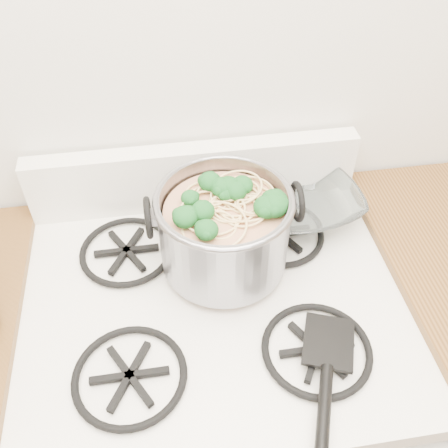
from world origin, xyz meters
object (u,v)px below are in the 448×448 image
gas_range (216,405)px  spatula (329,340)px  stock_pot (224,230)px  glass_bowl (304,207)px

gas_range → spatula: (0.19, -0.14, 0.50)m
stock_pot → spatula: 0.29m
spatula → glass_bowl: (0.05, 0.35, 0.00)m
stock_pot → glass_bowl: size_ratio=3.09×
spatula → glass_bowl: size_ratio=3.18×
stock_pot → glass_bowl: bearing=29.7°
gas_range → stock_pot: stock_pot is taller
stock_pot → glass_bowl: stock_pot is taller
gas_range → stock_pot: size_ratio=3.07×
gas_range → spatula: bearing=-37.0°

